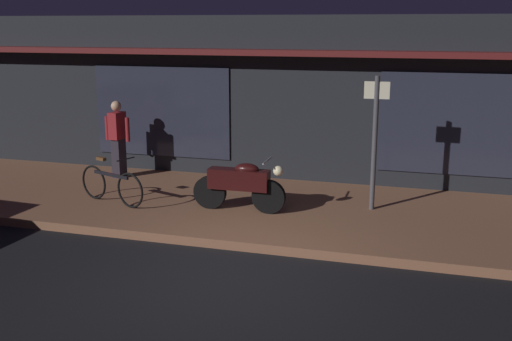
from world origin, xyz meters
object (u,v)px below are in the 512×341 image
at_px(bicycle_parked, 111,185).
at_px(person_photographer, 118,137).
at_px(sign_post, 375,135).
at_px(motorcycle, 241,184).

bearing_deg(bicycle_parked, person_photographer, 114.80).
bearing_deg(bicycle_parked, sign_post, 11.94).
bearing_deg(person_photographer, motorcycle, -26.04).
relative_size(motorcycle, bicycle_parked, 1.08).
bearing_deg(motorcycle, bicycle_parked, -174.54).
bearing_deg(motorcycle, person_photographer, 153.96).
bearing_deg(bicycle_parked, motorcycle, 5.46).
relative_size(bicycle_parked, person_photographer, 0.94).
bearing_deg(sign_post, bicycle_parked, -168.06).
height_order(motorcycle, bicycle_parked, motorcycle).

